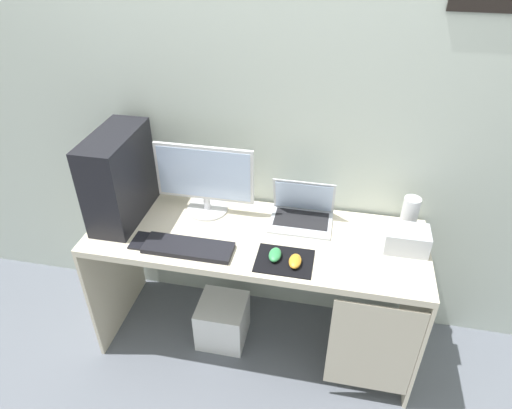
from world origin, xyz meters
The scene contains 14 objects.
ground_plane centered at (0.00, 0.00, 0.00)m, with size 8.00×8.00×0.00m, color slate.
wall_back centered at (0.00, 0.33, 1.30)m, with size 4.00×0.05×2.60m.
desk centered at (0.02, -0.01, 0.61)m, with size 1.64×0.58×0.75m.
pc_tower centered at (-0.69, 0.03, 0.98)m, with size 0.19×0.44×0.46m, color black.
monitor centered at (-0.29, 0.15, 0.94)m, with size 0.50×0.21×0.38m.
laptop centered at (0.20, 0.17, 0.79)m, with size 0.31×0.23×0.22m.
speaker centered at (0.72, 0.20, 0.84)m, with size 0.08×0.08×0.18m, color silver.
projector centered at (0.70, 0.04, 0.80)m, with size 0.20×0.14×0.11m, color #B7BCC6.
keyboard centered at (-0.29, -0.17, 0.76)m, with size 0.42×0.14×0.02m, color black.
mousepad centered at (0.16, -0.16, 0.75)m, with size 0.26×0.20×0.01m, color black.
mouse_left centered at (0.12, -0.15, 0.77)m, with size 0.06×0.10×0.03m, color #338C4C.
mouse_right centered at (0.21, -0.18, 0.77)m, with size 0.06×0.10×0.03m, color orange.
cell_phone centered at (-0.53, -0.16, 0.75)m, with size 0.07×0.13×0.01m, color black.
subwoofer centered at (-0.19, -0.03, 0.13)m, with size 0.26×0.26×0.26m, color white.
Camera 1 is at (0.35, -1.70, 2.11)m, focal length 31.76 mm.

